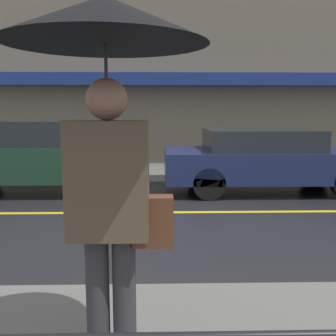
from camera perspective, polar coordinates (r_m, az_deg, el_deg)
The scene contains 7 objects.
ground_plane at distance 6.76m, azimuth 0.24°, elevation -6.47°, with size 80.00×80.00×0.00m, color black.
sidewalk_far at distance 10.79m, azimuth -0.38°, elevation -0.46°, with size 28.00×2.09×0.14m.
lane_marking at distance 6.76m, azimuth 0.24°, elevation -6.44°, with size 25.20×0.12×0.01m.
building_storefront at distance 11.93m, azimuth -0.50°, elevation 15.81°, with size 28.00×0.85×6.62m.
pedestrian at distance 2.28m, azimuth -8.85°, elevation 12.83°, with size 1.15×1.15×2.22m.
car_dark_green at distance 8.81m, azimuth -19.45°, elevation 1.73°, with size 4.23×1.74×1.52m.
car_navy at distance 8.69m, azimuth 13.99°, elevation 1.29°, with size 4.41×1.89×1.33m.
Camera 1 is at (-0.18, -6.53, 1.74)m, focal length 42.00 mm.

